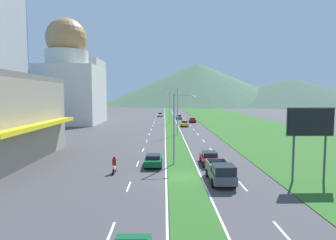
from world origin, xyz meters
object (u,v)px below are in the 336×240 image
object	(u,v)px
car_5	(179,117)
motorcycle_rider	(114,166)
street_lamp_mid	(176,108)
car_1	(210,158)
car_4	(185,124)
street_lamp_far	(171,105)
street_lamp_near	(176,124)
billboard_roadside	(311,127)
car_2	(193,120)
car_6	(153,160)
pickup_truck_0	(221,173)
car_0	(160,115)

from	to	relation	value
car_5	motorcycle_rider	xyz separation A→B (m)	(-10.31, -69.88, 0.02)
street_lamp_mid	car_1	distance (m)	25.30
car_4	car_5	xyz separation A→B (m)	(-0.21, 24.42, -0.02)
motorcycle_rider	street_lamp_far	bearing A→B (deg)	-7.55
street_lamp_near	billboard_roadside	size ratio (longest dim) A/B	1.19
street_lamp_far	car_4	distance (m)	9.65
street_lamp_mid	car_2	xyz separation A→B (m)	(6.21, 28.51, -4.78)
street_lamp_far	car_2	world-z (taller)	street_lamp_far
billboard_roadside	car_1	xyz separation A→B (m)	(-8.06, 7.23, -4.50)
car_6	pickup_truck_0	world-z (taller)	pickup_truck_0
street_lamp_mid	car_6	xyz separation A→B (m)	(-3.58, -25.43, -4.78)
street_lamp_near	car_6	size ratio (longest dim) A/B	2.00
billboard_roadside	car_1	world-z (taller)	billboard_roadside
street_lamp_far	car_6	world-z (taller)	street_lamp_far
billboard_roadside	pickup_truck_0	bearing A→B (deg)	179.94
car_2	street_lamp_near	bearing A→B (deg)	-7.61
car_0	car_6	size ratio (longest dim) A/B	1.05
car_2	pickup_truck_0	size ratio (longest dim) A/B	0.76
car_2	pickup_truck_0	world-z (taller)	pickup_truck_0
car_2	car_5	bearing A→B (deg)	-165.28
street_lamp_far	car_2	size ratio (longest dim) A/B	2.27
car_2	pickup_truck_0	xyz separation A→B (m)	(-3.29, -60.39, 0.27)
car_6	car_4	bearing A→B (deg)	-8.80
car_0	pickup_truck_0	xyz separation A→B (m)	(6.90, -84.85, 0.21)
billboard_roadside	car_6	bearing A→B (deg)	156.20
car_2	motorcycle_rider	world-z (taller)	motorcycle_rider
car_0	car_6	bearing A→B (deg)	-179.71
car_5	motorcycle_rider	world-z (taller)	motorcycle_rider
car_2	car_4	distance (m)	11.86
street_lamp_near	pickup_truck_0	world-z (taller)	street_lamp_near
car_0	car_5	xyz separation A→B (m)	(6.77, -11.46, -0.04)
car_0	motorcycle_rider	world-z (taller)	motorcycle_rider
pickup_truck_0	car_0	bearing A→B (deg)	-175.35
car_1	pickup_truck_0	distance (m)	7.23
car_1	car_6	bearing A→B (deg)	-83.39
car_0	car_5	size ratio (longest dim) A/B	0.93
street_lamp_near	car_1	bearing A→B (deg)	1.49
street_lamp_mid	pickup_truck_0	size ratio (longest dim) A/B	1.76
car_4	car_1	bearing A→B (deg)	0.02
car_0	pickup_truck_0	bearing A→B (deg)	-175.35
car_6	motorcycle_rider	bearing A→B (deg)	126.72
street_lamp_near	street_lamp_mid	distance (m)	24.79
street_lamp_mid	car_6	size ratio (longest dim) A/B	2.29
car_1	motorcycle_rider	size ratio (longest dim) A/B	2.27
car_6	street_lamp_near	bearing A→B (deg)	-76.07
car_6	pickup_truck_0	xyz separation A→B (m)	(6.49, -6.46, 0.26)
car_5	motorcycle_rider	size ratio (longest dim) A/B	2.35
street_lamp_near	car_2	world-z (taller)	street_lamp_near
car_0	car_1	world-z (taller)	car_0
street_lamp_far	pickup_truck_0	world-z (taller)	street_lamp_far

